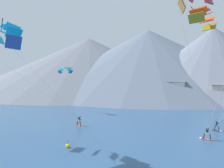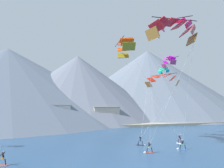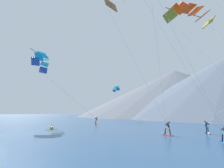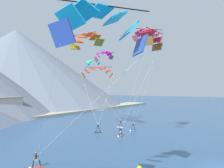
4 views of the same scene
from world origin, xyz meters
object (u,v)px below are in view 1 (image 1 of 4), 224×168
at_px(parafoil_kite_mid_center, 203,17).
at_px(kitesurfer_near_lead, 218,128).
at_px(race_marker_buoy, 68,146).
at_px(kitesurfer_far_right, 206,136).
at_px(kitesurfer_near_trail, 78,122).
at_px(parafoil_kite_distant_high_outer, 65,69).
at_px(parafoil_kite_near_trail, 5,36).

bearing_deg(parafoil_kite_mid_center, kitesurfer_near_lead, -29.63).
relative_size(parafoil_kite_mid_center, race_marker_buoy, 17.69).
bearing_deg(kitesurfer_near_lead, kitesurfer_far_right, -103.91).
xyz_separation_m(kitesurfer_far_right, parafoil_kite_mid_center, (-1.12, 7.02, 17.75)).
bearing_deg(parafoil_kite_mid_center, kitesurfer_near_trail, -157.17).
distance_m(kitesurfer_near_lead, kitesurfer_near_trail, 22.59).
relative_size(parafoil_kite_distant_high_outer, race_marker_buoy, 4.56).
bearing_deg(race_marker_buoy, parafoil_kite_near_trail, -171.45).
height_order(parafoil_kite_mid_center, race_marker_buoy, parafoil_kite_mid_center).
bearing_deg(kitesurfer_near_lead, parafoil_kite_mid_center, 150.37).
height_order(kitesurfer_near_trail, parafoil_kite_near_trail, parafoil_kite_near_trail).
relative_size(kitesurfer_near_lead, kitesurfer_far_right, 0.98).
distance_m(parafoil_kite_near_trail, parafoil_kite_distant_high_outer, 25.09).
bearing_deg(race_marker_buoy, kitesurfer_near_trail, 119.67).
height_order(parafoil_kite_near_trail, parafoil_kite_mid_center, parafoil_kite_mid_center).
height_order(kitesurfer_near_lead, parafoil_kite_near_trail, parafoil_kite_near_trail).
xyz_separation_m(kitesurfer_near_trail, race_marker_buoy, (5.77, -10.13, -0.39)).
relative_size(kitesurfer_near_trail, parafoil_kite_mid_center, 0.10).
distance_m(kitesurfer_near_lead, race_marker_buoy, 23.04).
distance_m(kitesurfer_far_right, race_marker_buoy, 18.25).
relative_size(parafoil_kite_mid_center, parafoil_kite_distant_high_outer, 3.88).
xyz_separation_m(kitesurfer_near_lead, race_marker_buoy, (-15.83, -16.74, -0.33)).
bearing_deg(race_marker_buoy, kitesurfer_far_right, 37.64).
xyz_separation_m(kitesurfer_far_right, parafoil_kite_distant_high_outer, (-32.49, 10.64, 9.72)).
bearing_deg(parafoil_kite_mid_center, parafoil_kite_distant_high_outer, 173.41).
xyz_separation_m(kitesurfer_near_trail, kitesurfer_far_right, (20.22, 1.02, -0.03)).
distance_m(kitesurfer_far_right, parafoil_kite_mid_center, 19.12).
xyz_separation_m(parafoil_kite_near_trail, parafoil_kite_mid_center, (22.38, 19.52, 4.47)).
relative_size(kitesurfer_near_lead, parafoil_kite_mid_center, 0.10).
xyz_separation_m(parafoil_kite_near_trail, race_marker_buoy, (9.06, 1.36, -13.65)).
relative_size(kitesurfer_far_right, race_marker_buoy, 1.72).
distance_m(parafoil_kite_mid_center, race_marker_buoy, 28.91).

